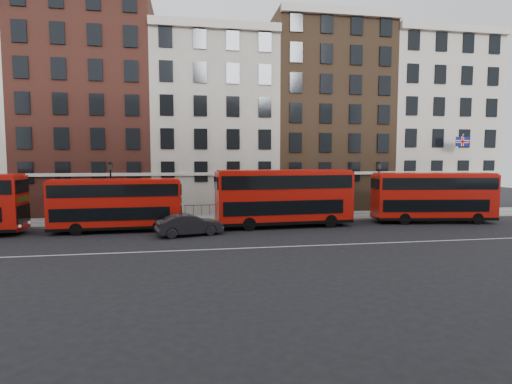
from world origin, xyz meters
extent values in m
plane|color=black|center=(0.00, 0.00, 0.00)|extent=(120.00, 120.00, 0.00)
cube|color=slate|center=(0.00, 10.50, 0.07)|extent=(80.00, 5.00, 0.15)
cube|color=gray|center=(0.00, 8.00, 0.08)|extent=(80.00, 0.30, 0.16)
cube|color=white|center=(0.00, -2.00, 0.01)|extent=(70.00, 0.12, 0.01)
cube|color=brown|center=(-12.80, 18.00, 11.00)|extent=(12.80, 10.00, 22.00)
cube|color=#A09B8D|center=(0.00, 18.00, 9.50)|extent=(12.80, 10.00, 19.00)
cube|color=beige|center=(0.00, 12.75, 18.60)|extent=(12.80, 0.50, 0.80)
cube|color=brown|center=(12.80, 18.00, 10.50)|extent=(12.80, 10.00, 21.00)
cube|color=beige|center=(12.80, 12.75, 20.60)|extent=(12.80, 0.50, 0.80)
cube|color=beige|center=(25.60, 18.00, 10.00)|extent=(12.80, 10.00, 20.00)
cube|color=beige|center=(25.60, 12.75, 19.60)|extent=(12.80, 0.50, 0.80)
cube|color=black|center=(-15.09, 5.42, 1.60)|extent=(0.09, 2.27, 1.34)
cube|color=black|center=(-15.09, 5.42, 2.70)|extent=(0.09, 1.96, 0.43)
cylinder|color=black|center=(-17.03, 6.58, 0.51)|extent=(1.03, 0.29, 1.03)
cube|color=red|center=(-8.36, 5.43, 2.16)|extent=(9.83, 2.59, 3.68)
cube|color=black|center=(-8.36, 5.43, 0.44)|extent=(9.83, 2.63, 0.22)
cube|color=black|center=(-8.64, 5.42, 1.54)|extent=(8.72, 2.63, 0.98)
cube|color=black|center=(-8.36, 5.43, 3.30)|extent=(9.46, 2.65, 0.93)
cube|color=red|center=(-8.36, 5.43, 4.05)|extent=(9.55, 2.40, 0.17)
cube|color=black|center=(-3.44, 5.56, 1.44)|extent=(0.13, 2.05, 1.21)
cube|color=black|center=(-3.44, 5.56, 2.44)|extent=(0.12, 1.77, 0.39)
cylinder|color=black|center=(-5.17, 4.47, 0.47)|extent=(0.94, 0.29, 0.93)
cylinder|color=black|center=(-5.23, 6.56, 0.47)|extent=(0.94, 0.29, 0.93)
cylinder|color=black|center=(-11.13, 4.31, 0.47)|extent=(0.94, 0.29, 0.93)
cylinder|color=black|center=(-11.18, 6.40, 0.47)|extent=(0.94, 0.29, 0.93)
cube|color=red|center=(5.02, 5.43, 2.50)|extent=(11.43, 3.26, 4.25)
cube|color=black|center=(5.02, 5.43, 0.51)|extent=(11.43, 3.30, 0.26)
cube|color=black|center=(4.70, 5.41, 1.78)|extent=(10.14, 3.28, 1.13)
cube|color=black|center=(5.02, 5.43, 3.82)|extent=(11.00, 3.33, 1.08)
cube|color=red|center=(5.02, 5.43, 4.68)|extent=(11.09, 3.03, 0.19)
cube|color=black|center=(10.71, 5.72, 1.67)|extent=(0.21, 2.37, 1.40)
cube|color=black|center=(10.71, 5.72, 2.82)|extent=(0.19, 2.05, 0.45)
cylinder|color=black|center=(8.74, 4.41, 0.54)|extent=(1.09, 0.36, 1.08)
cylinder|color=black|center=(8.61, 6.82, 0.54)|extent=(1.09, 0.36, 1.08)
cylinder|color=black|center=(1.85, 4.06, 0.54)|extent=(1.09, 0.36, 1.08)
cylinder|color=black|center=(1.73, 6.47, 0.54)|extent=(1.09, 0.36, 1.08)
cube|color=red|center=(18.69, 5.43, 2.33)|extent=(10.76, 3.92, 3.96)
cube|color=black|center=(18.69, 5.43, 0.47)|extent=(10.77, 3.96, 0.24)
cube|color=black|center=(18.39, 5.47, 1.65)|extent=(9.58, 3.83, 1.05)
cube|color=black|center=(18.69, 5.43, 3.56)|extent=(10.38, 3.94, 1.00)
cube|color=red|center=(18.69, 5.43, 4.36)|extent=(10.44, 3.68, 0.18)
cube|color=black|center=(23.94, 4.71, 1.55)|extent=(0.38, 2.19, 1.30)
cube|color=black|center=(23.94, 4.71, 2.63)|extent=(0.34, 1.90, 0.42)
cylinder|color=black|center=(21.91, 3.85, 0.50)|extent=(1.03, 0.41, 1.00)
cylinder|color=black|center=(22.22, 6.08, 0.50)|extent=(1.03, 0.41, 1.00)
cylinder|color=black|center=(15.56, 4.73, 0.50)|extent=(1.03, 0.41, 1.00)
cylinder|color=black|center=(15.87, 6.95, 0.50)|extent=(1.03, 0.41, 1.00)
imported|color=#242326|center=(-2.82, 2.90, 0.81)|extent=(5.17, 2.90, 1.61)
cylinder|color=black|center=(-9.48, 9.28, 2.45)|extent=(0.14, 0.14, 4.60)
cylinder|color=black|center=(-9.48, 9.28, 0.45)|extent=(0.32, 0.32, 0.60)
cube|color=#262626|center=(-9.48, 9.28, 5.00)|extent=(0.32, 0.32, 0.55)
cone|color=black|center=(-9.48, 9.28, 5.35)|extent=(0.44, 0.44, 0.25)
cylinder|color=black|center=(15.37, 9.28, 2.45)|extent=(0.14, 0.14, 4.60)
cylinder|color=black|center=(15.37, 9.28, 0.45)|extent=(0.32, 0.32, 0.60)
cube|color=#262626|center=(15.37, 9.28, 5.00)|extent=(0.32, 0.32, 0.55)
cone|color=black|center=(15.37, 9.28, 5.35)|extent=(0.44, 0.44, 0.25)
cylinder|color=black|center=(23.08, 8.20, 1.45)|extent=(0.12, 0.12, 2.60)
cube|color=black|center=(23.08, 8.05, 3.05)|extent=(0.25, 0.30, 0.75)
sphere|color=red|center=(23.08, 7.88, 3.27)|extent=(0.14, 0.14, 0.14)
sphere|color=#0C9919|center=(23.08, 7.88, 2.83)|extent=(0.14, 0.14, 0.14)
camera|label=1|loc=(-2.85, -26.81, 5.69)|focal=28.00mm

